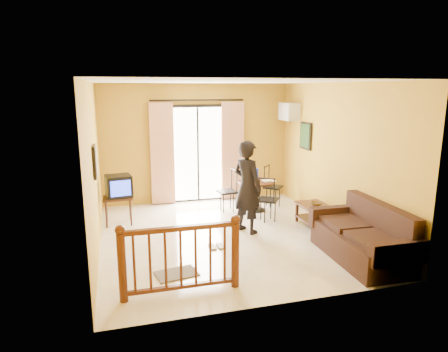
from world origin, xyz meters
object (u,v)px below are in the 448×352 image
object	(u,v)px
television	(119,186)
coffee_table	(317,213)
sofa	(364,239)
dining_table	(256,187)
standing_person	(247,187)

from	to	relation	value
television	coffee_table	size ratio (longest dim) A/B	0.56
sofa	dining_table	bearing A→B (deg)	107.00
dining_table	sofa	distance (m)	3.00
television	sofa	bearing A→B (deg)	-46.07
dining_table	sofa	world-z (taller)	sofa
sofa	standing_person	size ratio (longest dim) A/B	1.09
television	dining_table	distance (m)	2.96
coffee_table	sofa	bearing A→B (deg)	-89.67
television	standing_person	distance (m)	2.58
television	coffee_table	xyz separation A→B (m)	(3.72, -1.27, -0.50)
dining_table	sofa	bearing A→B (deg)	-74.95
television	sofa	distance (m)	4.68
dining_table	sofa	xyz separation A→B (m)	(0.78, -2.89, -0.20)
standing_person	television	bearing A→B (deg)	35.77
sofa	standing_person	world-z (taller)	standing_person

